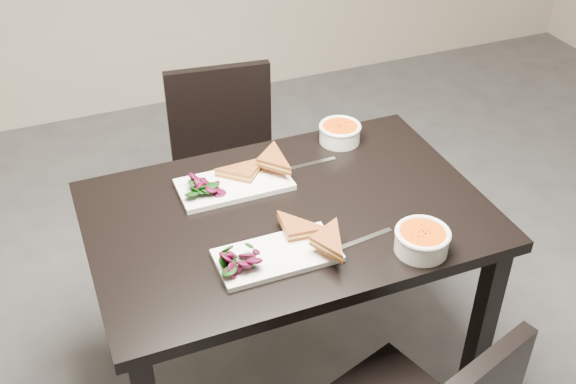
% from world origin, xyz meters
% --- Properties ---
extents(table, '(1.20, 0.80, 0.75)m').
position_xyz_m(table, '(-0.44, 0.29, 0.65)').
color(table, black).
rests_on(table, ground).
extents(chair_far, '(0.47, 0.47, 0.85)m').
position_xyz_m(chair_far, '(-0.42, 1.01, 0.48)').
color(chair_far, black).
rests_on(chair_far, ground).
extents(plate_near, '(0.34, 0.17, 0.02)m').
position_xyz_m(plate_near, '(-0.55, 0.10, 0.76)').
color(plate_near, white).
rests_on(plate_near, table).
extents(sandwich_near, '(0.18, 0.14, 0.06)m').
position_xyz_m(sandwich_near, '(-0.49, 0.12, 0.79)').
color(sandwich_near, '#A35322').
rests_on(sandwich_near, plate_near).
extents(salad_near, '(0.11, 0.10, 0.05)m').
position_xyz_m(salad_near, '(-0.65, 0.10, 0.79)').
color(salad_near, black).
rests_on(salad_near, plate_near).
extents(soup_bowl_near, '(0.16, 0.16, 0.07)m').
position_xyz_m(soup_bowl_near, '(-0.16, -0.02, 0.79)').
color(soup_bowl_near, white).
rests_on(soup_bowl_near, table).
extents(cutlery_near, '(0.18, 0.04, 0.00)m').
position_xyz_m(cutlery_near, '(-0.29, 0.08, 0.75)').
color(cutlery_near, silver).
rests_on(cutlery_near, table).
extents(plate_far, '(0.36, 0.18, 0.02)m').
position_xyz_m(plate_far, '(-0.55, 0.47, 0.76)').
color(plate_far, white).
rests_on(plate_far, table).
extents(sandwich_far, '(0.22, 0.22, 0.06)m').
position_xyz_m(sandwich_far, '(-0.49, 0.46, 0.80)').
color(sandwich_far, '#A35322').
rests_on(sandwich_far, plate_far).
extents(salad_far, '(0.11, 0.10, 0.05)m').
position_xyz_m(salad_far, '(-0.65, 0.47, 0.79)').
color(salad_far, black).
rests_on(salad_far, plate_far).
extents(soup_bowl_far, '(0.15, 0.15, 0.07)m').
position_xyz_m(soup_bowl_far, '(-0.12, 0.60, 0.79)').
color(soup_bowl_far, white).
rests_on(soup_bowl_far, table).
extents(cutlery_far, '(0.18, 0.02, 0.00)m').
position_xyz_m(cutlery_far, '(-0.28, 0.50, 0.75)').
color(cutlery_far, silver).
rests_on(cutlery_far, table).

